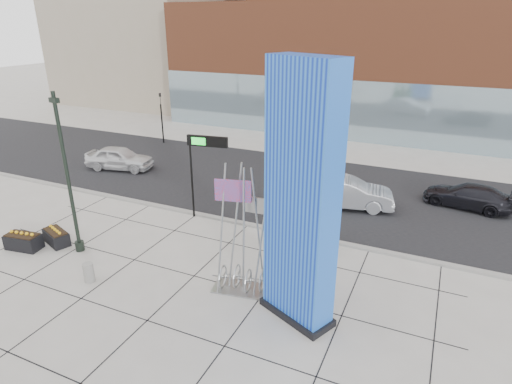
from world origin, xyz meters
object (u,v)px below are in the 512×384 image
at_px(car_silver_mid, 346,193).
at_px(lamp_post, 70,191).
at_px(public_art_sculpture, 242,259).
at_px(concrete_bollard, 89,273).
at_px(blue_pylon, 301,205).
at_px(car_white_west, 119,158).
at_px(overhead_street_sign, 203,149).

bearing_deg(car_silver_mid, lamp_post, 121.90).
xyz_separation_m(lamp_post, public_art_sculpture, (7.91, 0.33, -1.55)).
height_order(lamp_post, concrete_bollard, lamp_post).
relative_size(blue_pylon, car_white_west, 1.90).
relative_size(car_white_west, car_silver_mid, 0.91).
bearing_deg(concrete_bollard, lamp_post, 142.66).
distance_m(blue_pylon, car_silver_mid, 10.44).
xyz_separation_m(lamp_post, car_white_west, (-5.96, 9.53, -2.09)).
distance_m(concrete_bollard, overhead_street_sign, 7.69).
bearing_deg(public_art_sculpture, overhead_street_sign, 123.48).
distance_m(overhead_street_sign, car_silver_mid, 8.16).
xyz_separation_m(blue_pylon, overhead_street_sign, (-6.81, 5.38, -0.44)).
bearing_deg(overhead_street_sign, lamp_post, -132.96).
height_order(overhead_street_sign, car_white_west, overhead_street_sign).
relative_size(lamp_post, car_white_west, 1.53).
bearing_deg(lamp_post, car_white_west, 122.01).
distance_m(overhead_street_sign, car_white_west, 10.81).
height_order(overhead_street_sign, car_silver_mid, overhead_street_sign).
relative_size(blue_pylon, public_art_sculpture, 1.72).
bearing_deg(public_art_sculpture, lamp_post, 173.03).
distance_m(public_art_sculpture, concrete_bollard, 6.13).
height_order(public_art_sculpture, car_silver_mid, public_art_sculpture).
relative_size(lamp_post, car_silver_mid, 1.40).
relative_size(public_art_sculpture, overhead_street_sign, 1.15).
bearing_deg(car_white_west, concrete_bollard, -156.41).
distance_m(blue_pylon, car_white_west, 19.25).
xyz_separation_m(public_art_sculpture, concrete_bollard, (-5.72, -2.00, -0.92)).
bearing_deg(overhead_street_sign, car_silver_mid, 27.05).
bearing_deg(car_white_west, blue_pylon, -133.53).
height_order(blue_pylon, car_silver_mid, blue_pylon).
bearing_deg(car_white_west, lamp_post, -160.43).
relative_size(overhead_street_sign, car_silver_mid, 0.87).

